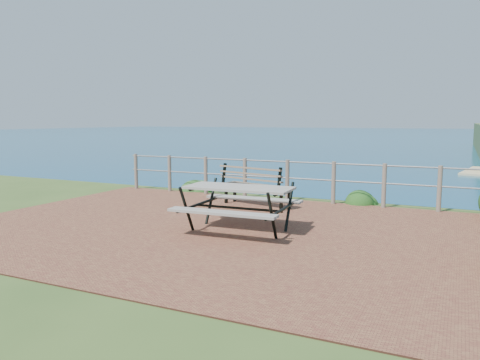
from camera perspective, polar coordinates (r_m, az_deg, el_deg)
The scene contains 7 objects.
ground at distance 8.60m, azimuth -1.79°, elevation -6.03°, with size 10.00×7.00×0.12m, color brown.
ocean at distance 207.49m, azimuth 24.42°, elevation 6.16°, with size 1200.00×1200.00×0.00m, color #15687F.
safety_railing at distance 11.54m, azimuth 5.80°, elevation 0.26°, with size 9.40×0.10×1.00m.
picnic_table at distance 8.31m, azimuth -0.14°, elevation -2.91°, with size 1.92×1.64×0.80m.
park_bench at distance 10.71m, azimuth 2.05°, elevation 0.07°, with size 1.76×0.82×0.96m.
shrub_lip_west at distance 13.22m, azimuth -4.70°, elevation -1.33°, with size 0.74×0.74×0.47m, color #214B1C.
shrub_lip_east at distance 11.49m, azimuth 15.40°, elevation -2.89°, with size 0.78×0.78×0.52m, color #154716.
Camera 1 is at (3.82, -7.44, 1.99)m, focal length 35.00 mm.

